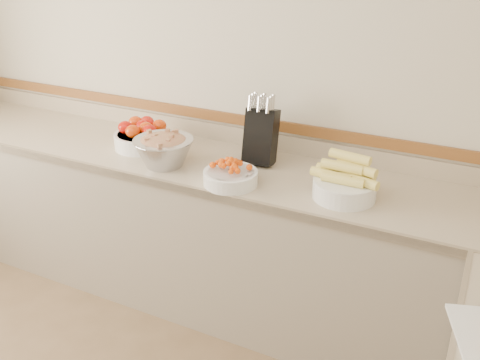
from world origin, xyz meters
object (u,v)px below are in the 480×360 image
at_px(knife_block, 261,135).
at_px(rhubarb_bowl, 164,149).
at_px(cherry_tomato_bowl, 231,175).
at_px(tomato_bowl, 142,135).
at_px(corn_bowl, 345,184).

distance_m(knife_block, rhubarb_bowl, 0.52).
bearing_deg(cherry_tomato_bowl, tomato_bowl, 162.27).
relative_size(cherry_tomato_bowl, corn_bowl, 0.82).
relative_size(knife_block, tomato_bowl, 1.20).
distance_m(cherry_tomato_bowl, corn_bowl, 0.56).
xyz_separation_m(knife_block, cherry_tomato_bowl, (-0.02, -0.32, -0.11)).
xyz_separation_m(tomato_bowl, corn_bowl, (1.23, -0.11, 0.00)).
bearing_deg(tomato_bowl, rhubarb_bowl, -33.00).
xyz_separation_m(corn_bowl, rhubarb_bowl, (-0.97, -0.06, 0.02)).
bearing_deg(tomato_bowl, cherry_tomato_bowl, -17.73).
xyz_separation_m(tomato_bowl, cherry_tomato_bowl, (0.68, -0.22, -0.02)).
xyz_separation_m(knife_block, corn_bowl, (0.53, -0.21, -0.08)).
relative_size(cherry_tomato_bowl, rhubarb_bowl, 0.85).
height_order(cherry_tomato_bowl, rhubarb_bowl, rhubarb_bowl).
bearing_deg(knife_block, cherry_tomato_bowl, -93.18).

